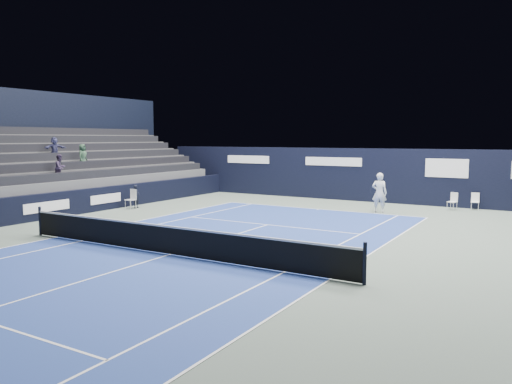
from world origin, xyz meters
TOP-DOWN VIEW (x-y plane):
  - ground at (0.00, 2.00)m, footprint 48.00×48.00m
  - court_surface at (0.00, 0.00)m, footprint 10.97×23.77m
  - folding_chair_back_a at (6.06, 15.17)m, footprint 0.52×0.51m
  - folding_chair_back_b at (7.02, 15.85)m, footprint 0.43×0.42m
  - line_judge_chair at (-8.62, 7.11)m, footprint 0.48×0.47m
  - line_judge at (-8.56, 7.39)m, footprint 0.40×0.51m
  - court_markings at (0.00, 0.00)m, footprint 11.03×23.83m
  - tennis_net at (0.00, 0.00)m, footprint 12.90×0.10m
  - back_sponsor_wall at (0.01, 16.50)m, footprint 26.00×0.63m
  - side_barrier_left at (-9.50, 5.97)m, footprint 0.33×22.00m
  - spectator_stand at (-13.27, 6.99)m, footprint 6.00×18.00m
  - tennis_player at (3.03, 12.35)m, footprint 0.79×0.90m

SIDE VIEW (x-z plane):
  - ground at x=0.00m, z-range 0.00..0.00m
  - court_surface at x=0.00m, z-range 0.00..0.01m
  - court_markings at x=0.00m, z-range 0.01..0.01m
  - folding_chair_back_b at x=7.02m, z-range 0.06..0.95m
  - tennis_net at x=0.00m, z-range -0.04..1.06m
  - folding_chair_back_a at x=6.06m, z-range 0.06..0.98m
  - line_judge_chair at x=-8.62m, z-range 0.07..1.09m
  - side_barrier_left at x=-9.50m, z-range 0.00..1.20m
  - line_judge at x=-8.56m, z-range 0.00..1.24m
  - tennis_player at x=3.03m, z-range 0.00..2.00m
  - back_sponsor_wall at x=0.01m, z-range 0.00..3.10m
  - spectator_stand at x=-13.27m, z-range -1.25..5.15m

